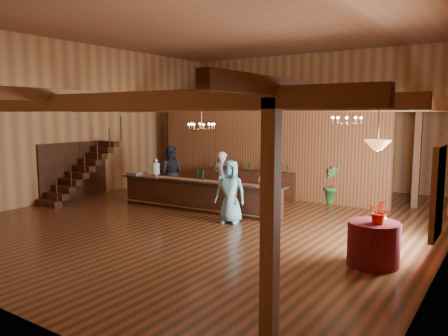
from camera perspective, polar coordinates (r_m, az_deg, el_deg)
The scene contains 28 objects.
floor at distance 12.95m, azimuth -0.34°, elevation -6.29°, with size 14.00×14.00×0.00m, color brown.
ceiling at distance 12.85m, azimuth -0.36°, elevation 18.32°, with size 14.00×14.00×0.00m, color #A2623B.
wall_back at distance 18.81m, azimuth 11.78°, elevation 6.19°, with size 12.00×0.10×5.50m, color #B57D40.
wall_left at distance 16.73m, azimuth -17.71°, elevation 5.91°, with size 0.10×14.00×5.50m, color #B57D40.
beam_grid at distance 13.03m, azimuth 0.91°, elevation 8.16°, with size 11.90×13.90×0.39m.
support_posts at distance 12.27m, azimuth -1.66°, elevation 0.55°, with size 9.20×10.20×3.20m.
partition_wall at distance 15.92m, azimuth 5.25°, elevation 1.84°, with size 9.00×0.18×3.10m, color brown.
window_right_front at distance 9.02m, azimuth 26.20°, elevation -2.89°, with size 0.12×1.05×1.75m, color white.
staircase at distance 15.96m, azimuth -18.32°, elevation -0.46°, with size 1.00×2.80×2.00m.
backroom_boxes at distance 17.72m, azimuth 8.90°, elevation -1.00°, with size 4.10×0.60×1.10m.
tasting_bar at distance 13.63m, azimuth -3.26°, elevation -3.57°, with size 5.72×1.08×0.96m.
beverage_dispenser at distance 14.57m, azimuth -8.93°, elevation 0.05°, with size 0.26×0.26×0.60m.
glass_rack_tray at distance 15.02m, azimuth -11.37°, elevation -0.70°, with size 0.50×0.50×0.10m, color gray.
raffle_drum at distance 12.40m, azimuth 5.27°, elevation -1.64°, with size 0.34×0.24×0.30m.
bar_bottle_0 at distance 13.68m, azimuth -3.46°, elevation -0.91°, with size 0.07×0.07×0.30m, color black.
bar_bottle_1 at distance 13.68m, azimuth -3.44°, elevation -0.91°, with size 0.07×0.07×0.30m, color black.
bar_bottle_2 at distance 13.58m, azimuth -2.79°, elevation -0.96°, with size 0.07×0.07×0.30m, color black.
backbar_shelf at distance 15.90m, azimuth 3.35°, elevation -2.03°, with size 3.42×0.53×0.96m, color #3F2010.
round_table at distance 9.27m, azimuth 18.93°, elevation -9.34°, with size 1.01×1.01×0.88m, color maroon.
chandelier_left at distance 13.13m, azimuth -2.94°, elevation 5.51°, with size 0.80×0.80×0.72m.
chandelier_right at distance 12.09m, azimuth 15.74°, elevation 6.09°, with size 0.80×0.80×0.51m.
pendant_lamp at distance 8.93m, azimuth 19.44°, elevation 2.86°, with size 0.52×0.52×0.90m.
bartender at distance 14.09m, azimuth -0.20°, elevation -1.48°, with size 0.66×0.43×1.80m, color beige.
staff_second at distance 15.21m, azimuth -7.06°, elevation -0.66°, with size 0.93×0.73×1.92m, color black.
guest at distance 12.02m, azimuth 0.82°, elevation -3.10°, with size 0.85×0.55×1.74m, color #74BBC6.
floor_plant at distance 15.02m, azimuth 14.14°, elevation -2.16°, with size 0.70×0.57×1.28m, color #307533.
table_flowers at distance 8.98m, azimuth 19.67°, elevation -5.40°, with size 0.44×0.38×0.49m, color red.
table_vase at distance 9.15m, azimuth 19.82°, elevation -5.68°, with size 0.17×0.17×0.33m, color #B67A4E.
Camera 1 is at (7.08, -10.43, 3.00)m, focal length 35.00 mm.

